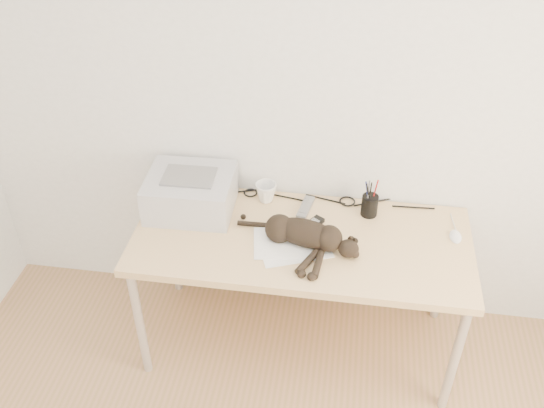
% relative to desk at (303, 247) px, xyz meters
% --- Properties ---
extents(wall_back, '(3.50, 0.00, 3.50)m').
position_rel_desk_xyz_m(wall_back, '(0.00, 0.27, 0.69)').
color(wall_back, white).
rests_on(wall_back, floor).
extents(desk, '(1.60, 0.70, 0.74)m').
position_rel_desk_xyz_m(desk, '(0.00, 0.00, 0.00)').
color(desk, '#D6B87D').
rests_on(desk, floor).
extents(printer, '(0.43, 0.37, 0.20)m').
position_rel_desk_xyz_m(printer, '(-0.57, 0.06, 0.23)').
color(printer, '#B8B8BD').
rests_on(printer, desk).
extents(papers, '(0.40, 0.33, 0.01)m').
position_rel_desk_xyz_m(papers, '(-0.04, -0.15, 0.14)').
color(papers, white).
rests_on(papers, desk).
extents(cat, '(0.60, 0.36, 0.14)m').
position_rel_desk_xyz_m(cat, '(0.00, -0.13, 0.19)').
color(cat, black).
rests_on(cat, desk).
extents(mug, '(0.15, 0.15, 0.10)m').
position_rel_desk_xyz_m(mug, '(-0.21, 0.18, 0.18)').
color(mug, white).
rests_on(mug, desk).
extents(pen_cup, '(0.08, 0.08, 0.21)m').
position_rel_desk_xyz_m(pen_cup, '(0.31, 0.14, 0.19)').
color(pen_cup, black).
rests_on(pen_cup, desk).
extents(remote_grey, '(0.08, 0.18, 0.02)m').
position_rel_desk_xyz_m(remote_grey, '(-0.00, 0.14, 0.14)').
color(remote_grey, slate).
rests_on(remote_grey, desk).
extents(remote_black, '(0.14, 0.18, 0.02)m').
position_rel_desk_xyz_m(remote_black, '(0.03, -0.02, 0.14)').
color(remote_black, black).
rests_on(remote_black, desk).
extents(mouse, '(0.06, 0.10, 0.03)m').
position_rel_desk_xyz_m(mouse, '(0.72, 0.02, 0.15)').
color(mouse, white).
rests_on(mouse, desk).
extents(cable_tangle, '(1.36, 0.08, 0.01)m').
position_rel_desk_xyz_m(cable_tangle, '(0.00, 0.22, 0.14)').
color(cable_tangle, black).
rests_on(cable_tangle, desk).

